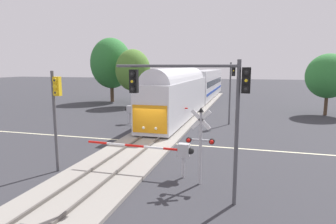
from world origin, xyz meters
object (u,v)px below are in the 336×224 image
at_px(traffic_signal_near_right, 200,95).
at_px(maple_right_background, 328,76).
at_px(crossing_signal_mast, 200,138).
at_px(crossing_gate_near, 171,150).
at_px(pine_left_background, 111,63).
at_px(oak_behind_train, 133,70).
at_px(traffic_signal_median, 56,105).
at_px(commuter_train, 196,87).
at_px(crossing_gate_far, 137,110).
at_px(traffic_signal_far_side, 232,83).

height_order(traffic_signal_near_right, maple_right_background, maple_right_background).
distance_m(crossing_signal_mast, maple_right_background, 26.24).
relative_size(crossing_gate_near, maple_right_background, 0.84).
bearing_deg(pine_left_background, crossing_signal_mast, -57.01).
xyz_separation_m(pine_left_background, oak_behind_train, (5.34, -4.12, -1.00)).
height_order(crossing_signal_mast, oak_behind_train, oak_behind_train).
distance_m(traffic_signal_median, pine_left_background, 31.52).
bearing_deg(traffic_signal_near_right, commuter_train, 100.26).
relative_size(crossing_signal_mast, oak_behind_train, 0.47).
xyz_separation_m(crossing_signal_mast, traffic_signal_near_right, (0.23, -1.71, 2.21)).
distance_m(oak_behind_train, maple_right_background, 24.48).
bearing_deg(crossing_gate_far, commuter_train, 76.91).
xyz_separation_m(crossing_gate_near, oak_behind_train, (-11.91, 24.31, 3.69)).
height_order(traffic_signal_near_right, pine_left_background, pine_left_background).
distance_m(pine_left_background, oak_behind_train, 6.82).
relative_size(oak_behind_train, maple_right_background, 1.13).
distance_m(commuter_train, traffic_signal_near_right, 29.58).
xyz_separation_m(traffic_signal_near_right, oak_behind_train, (-13.76, 26.66, 0.56)).
bearing_deg(traffic_signal_near_right, pine_left_background, 121.82).
xyz_separation_m(commuter_train, traffic_signal_far_side, (5.58, -12.06, 1.24)).
relative_size(commuter_train, traffic_signal_median, 7.97).
height_order(crossing_gate_near, traffic_signal_near_right, traffic_signal_near_right).
relative_size(traffic_signal_far_side, maple_right_background, 0.85).
height_order(crossing_gate_far, traffic_signal_far_side, traffic_signal_far_side).
height_order(traffic_signal_far_side, oak_behind_train, oak_behind_train).
bearing_deg(crossing_gate_near, commuter_train, 97.28).
relative_size(crossing_gate_near, traffic_signal_far_side, 0.99).
xyz_separation_m(crossing_gate_near, traffic_signal_median, (-6.04, -0.93, 2.26)).
xyz_separation_m(traffic_signal_far_side, pine_left_background, (-19.42, 13.80, 2.06)).
height_order(traffic_signal_far_side, traffic_signal_near_right, traffic_signal_far_side).
height_order(pine_left_background, oak_behind_train, pine_left_background).
bearing_deg(oak_behind_train, traffic_signal_near_right, -62.70).
xyz_separation_m(traffic_signal_median, oak_behind_train, (-5.87, 25.24, 1.43)).
relative_size(crossing_gate_far, traffic_signal_far_side, 1.06).
height_order(commuter_train, crossing_signal_mast, commuter_train).
bearing_deg(maple_right_background, oak_behind_train, 177.20).
xyz_separation_m(crossing_gate_near, pine_left_background, (-17.25, 28.43, 4.69)).
bearing_deg(crossing_signal_mast, crossing_gate_near, 158.39).
relative_size(pine_left_background, oak_behind_train, 1.25).
xyz_separation_m(pine_left_background, maple_right_background, (29.79, -5.32, -1.54)).
distance_m(crossing_gate_far, pine_left_background, 19.71).
relative_size(traffic_signal_near_right, oak_behind_train, 0.74).
bearing_deg(oak_behind_train, crossing_gate_far, -66.43).
xyz_separation_m(traffic_signal_far_side, maple_right_background, (10.36, 8.48, 0.51)).
height_order(traffic_signal_far_side, maple_right_background, maple_right_background).
distance_m(crossing_gate_near, traffic_signal_median, 6.51).
xyz_separation_m(commuter_train, crossing_signal_mast, (5.03, -27.34, -0.48)).
height_order(crossing_gate_far, traffic_signal_near_right, traffic_signal_near_right).
xyz_separation_m(traffic_signal_near_right, pine_left_background, (-19.10, 30.78, 1.56)).
relative_size(crossing_signal_mast, traffic_signal_near_right, 0.64).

